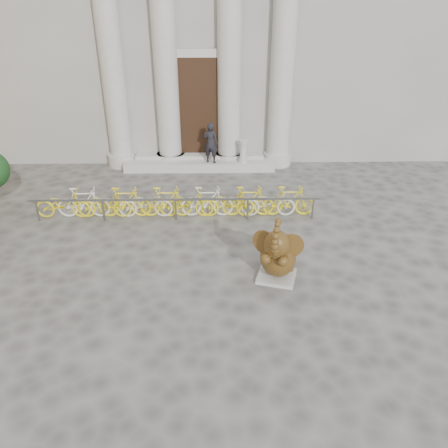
{
  "coord_description": "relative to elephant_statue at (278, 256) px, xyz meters",
  "views": [
    {
      "loc": [
        0.68,
        -7.48,
        6.28
      ],
      "look_at": [
        0.86,
        2.35,
        1.1
      ],
      "focal_mm": 35.0,
      "sensor_mm": 36.0,
      "label": 1
    }
  ],
  "objects": [
    {
      "name": "bike_rack",
      "position": [
        -2.76,
        3.52,
        -0.16
      ],
      "size": [
        8.97,
        0.53,
        1.0
      ],
      "color": "slate",
      "rests_on": "ground"
    },
    {
      "name": "ground",
      "position": [
        -2.15,
        -1.49,
        -0.67
      ],
      "size": [
        80.0,
        80.0,
        0.0
      ],
      "primitive_type": "plane",
      "color": "#474442",
      "rests_on": "ground"
    },
    {
      "name": "pedestrian",
      "position": [
        -1.69,
        7.56,
        0.49
      ],
      "size": [
        0.66,
        0.52,
        1.59
      ],
      "primitive_type": "imported",
      "rotation": [
        0.0,
        0.0,
        2.88
      ],
      "color": "black",
      "rests_on": "entrance_steps"
    },
    {
      "name": "entrance_steps",
      "position": [
        -2.15,
        7.91,
        -0.49
      ],
      "size": [
        6.0,
        1.2,
        0.36
      ],
      "primitive_type": "cube",
      "color": "#A8A59E",
      "rests_on": "ground"
    },
    {
      "name": "classical_building",
      "position": [
        -2.15,
        13.44,
        5.32
      ],
      "size": [
        22.0,
        10.7,
        12.0
      ],
      "color": "gray",
      "rests_on": "ground"
    },
    {
      "name": "elephant_statue",
      "position": [
        0.0,
        0.0,
        0.0
      ],
      "size": [
        1.2,
        1.44,
        1.83
      ],
      "rotation": [
        0.0,
        0.0,
        -0.28
      ],
      "color": "#A8A59E",
      "rests_on": "ground"
    },
    {
      "name": "balustrade_post",
      "position": [
        -0.41,
        7.61,
        0.1
      ],
      "size": [
        0.36,
        0.36,
        0.88
      ],
      "color": "#A8A59E",
      "rests_on": "entrance_steps"
    }
  ]
}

